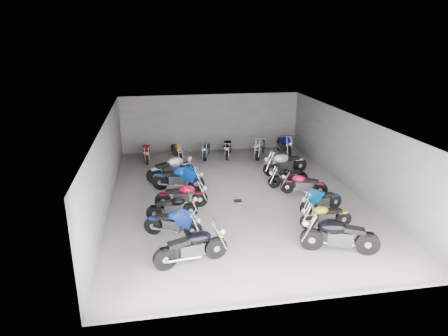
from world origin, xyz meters
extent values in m
plane|color=#A29F99|center=(0.00, 0.00, 0.00)|extent=(14.00, 14.00, 0.00)
cube|color=gray|center=(0.00, 7.00, 1.60)|extent=(10.00, 0.10, 3.20)
cube|color=gray|center=(-5.00, 0.00, 1.60)|extent=(0.10, 14.00, 3.20)
cube|color=gray|center=(5.00, 0.00, 1.60)|extent=(0.10, 14.00, 3.20)
cube|color=black|center=(0.00, 0.00, 3.22)|extent=(10.00, 14.00, 0.04)
cube|color=black|center=(0.00, -0.50, 0.01)|extent=(0.32, 0.32, 0.01)
cylinder|color=black|center=(-1.52, -4.59, 0.34)|extent=(0.70, 0.29, 0.68)
cylinder|color=black|center=(-3.03, -4.95, 0.34)|extent=(0.70, 0.31, 0.68)
cube|color=#2D2D30|center=(-2.27, -4.77, 0.45)|extent=(0.75, 0.47, 0.43)
ellipsoid|color=black|center=(-2.05, -4.72, 0.79)|extent=(0.81, 0.58, 0.39)
cube|color=black|center=(-2.61, -4.85, 0.75)|extent=(0.70, 0.44, 0.19)
cylinder|color=black|center=(-2.07, -3.27, 0.31)|extent=(0.62, 0.35, 0.62)
cylinder|color=black|center=(-3.35, -2.73, 0.31)|extent=(0.62, 0.37, 0.62)
cube|color=#2D2D30|center=(-2.71, -3.00, 0.40)|extent=(0.69, 0.51, 0.38)
ellipsoid|color=navy|center=(-2.51, -3.08, 0.71)|extent=(0.75, 0.61, 0.35)
cube|color=black|center=(-2.99, -2.88, 0.67)|extent=(0.64, 0.48, 0.17)
cylinder|color=black|center=(-2.00, -1.66, 0.29)|extent=(0.58, 0.13, 0.58)
cylinder|color=black|center=(-3.31, -1.69, 0.29)|extent=(0.58, 0.15, 0.58)
cube|color=#2D2D30|center=(-2.66, -1.68, 0.38)|extent=(0.59, 0.28, 0.36)
ellipsoid|color=black|center=(-2.46, -1.67, 0.67)|extent=(0.62, 0.37, 0.32)
cube|color=black|center=(-2.94, -1.68, 0.63)|extent=(0.55, 0.26, 0.16)
cylinder|color=black|center=(-1.56, -0.78, 0.31)|extent=(0.63, 0.17, 0.62)
cylinder|color=black|center=(-2.97, -0.68, 0.31)|extent=(0.63, 0.19, 0.62)
cube|color=#2D2D30|center=(-2.27, -0.73, 0.41)|extent=(0.65, 0.33, 0.39)
ellipsoid|color=maroon|center=(-2.05, -0.74, 0.72)|extent=(0.69, 0.43, 0.35)
cube|color=black|center=(-2.58, -0.71, 0.68)|extent=(0.61, 0.31, 0.18)
cylinder|color=black|center=(-1.52, 0.84, 0.35)|extent=(0.70, 0.34, 0.69)
cylinder|color=black|center=(-3.02, 1.29, 0.35)|extent=(0.71, 0.36, 0.69)
cube|color=#2D2D30|center=(-2.27, 1.07, 0.45)|extent=(0.77, 0.51, 0.43)
ellipsoid|color=#0839A7|center=(-2.04, 1.00, 0.80)|extent=(0.83, 0.63, 0.39)
cube|color=black|center=(-2.60, 1.17, 0.76)|extent=(0.72, 0.48, 0.20)
cylinder|color=black|center=(-1.81, 2.74, 0.35)|extent=(0.70, 0.41, 0.70)
cylinder|color=black|center=(-3.28, 2.11, 0.35)|extent=(0.71, 0.43, 0.70)
cube|color=#2D2D30|center=(-2.54, 2.43, 0.46)|extent=(0.79, 0.58, 0.44)
ellipsoid|color=silver|center=(-2.32, 2.52, 0.81)|extent=(0.86, 0.70, 0.40)
cube|color=black|center=(-2.87, 2.29, 0.77)|extent=(0.74, 0.55, 0.20)
cylinder|color=black|center=(1.47, -4.63, 0.36)|extent=(0.74, 0.38, 0.73)
cylinder|color=black|center=(3.03, -5.17, 0.36)|extent=(0.74, 0.40, 0.73)
cube|color=#2D2D30|center=(2.25, -4.90, 0.48)|extent=(0.81, 0.57, 0.46)
ellipsoid|color=black|center=(2.02, -4.82, 0.84)|extent=(0.88, 0.68, 0.41)
cube|color=black|center=(2.60, -5.02, 0.80)|extent=(0.76, 0.53, 0.21)
cylinder|color=black|center=(1.89, -3.25, 0.28)|extent=(0.57, 0.12, 0.56)
cylinder|color=black|center=(3.17, -3.28, 0.28)|extent=(0.57, 0.14, 0.56)
cube|color=#2D2D30|center=(2.53, -3.26, 0.37)|extent=(0.58, 0.27, 0.35)
ellipsoid|color=gold|center=(2.34, -3.26, 0.65)|extent=(0.61, 0.36, 0.32)
cube|color=black|center=(2.81, -3.27, 0.62)|extent=(0.54, 0.26, 0.16)
cylinder|color=black|center=(2.27, -2.16, 0.29)|extent=(0.58, 0.27, 0.57)
cylinder|color=black|center=(3.52, -1.82, 0.29)|extent=(0.59, 0.28, 0.57)
cube|color=#2D2D30|center=(2.90, -1.99, 0.38)|extent=(0.63, 0.41, 0.36)
ellipsoid|color=#044387|center=(2.71, -2.04, 0.66)|extent=(0.68, 0.51, 0.32)
cube|color=black|center=(3.17, -1.91, 0.63)|extent=(0.59, 0.39, 0.16)
cylinder|color=black|center=(2.22, -0.04, 0.30)|extent=(0.59, 0.35, 0.60)
cylinder|color=black|center=(3.45, -0.59, 0.30)|extent=(0.60, 0.37, 0.60)
cube|color=#2D2D30|center=(2.84, -0.32, 0.39)|extent=(0.67, 0.50, 0.37)
ellipsoid|color=maroon|center=(2.65, -0.23, 0.69)|extent=(0.73, 0.60, 0.33)
cube|color=black|center=(3.11, -0.44, 0.65)|extent=(0.62, 0.47, 0.17)
cylinder|color=black|center=(1.86, 0.64, 0.29)|extent=(0.59, 0.18, 0.58)
cylinder|color=black|center=(3.16, 0.79, 0.29)|extent=(0.59, 0.20, 0.58)
cube|color=#2D2D30|center=(2.51, 0.72, 0.38)|extent=(0.61, 0.34, 0.36)
ellipsoid|color=black|center=(2.31, 0.70, 0.67)|extent=(0.65, 0.43, 0.32)
cube|color=black|center=(2.80, 0.75, 0.63)|extent=(0.57, 0.31, 0.16)
cylinder|color=black|center=(2.11, 2.15, 0.35)|extent=(0.71, 0.27, 0.70)
cylinder|color=black|center=(3.66, 2.46, 0.35)|extent=(0.72, 0.29, 0.70)
cube|color=#2D2D30|center=(2.89, 2.30, 0.46)|extent=(0.76, 0.46, 0.44)
ellipsoid|color=#B1B0B5|center=(2.65, 2.26, 0.81)|extent=(0.81, 0.57, 0.39)
cube|color=black|center=(3.23, 2.37, 0.76)|extent=(0.71, 0.43, 0.20)
cylinder|color=black|center=(-3.61, 4.89, 0.30)|extent=(0.15, 0.60, 0.59)
cylinder|color=black|center=(-3.67, 6.23, 0.30)|extent=(0.16, 0.60, 0.59)
cube|color=#2D2D30|center=(-3.64, 5.56, 0.39)|extent=(0.30, 0.61, 0.37)
ellipsoid|color=maroon|center=(-3.63, 5.36, 0.68)|extent=(0.40, 0.64, 0.33)
cube|color=black|center=(-3.66, 5.86, 0.65)|extent=(0.28, 0.57, 0.17)
cylinder|color=black|center=(-1.93, 5.18, 0.28)|extent=(0.23, 0.58, 0.57)
cylinder|color=black|center=(-2.19, 6.43, 0.28)|extent=(0.24, 0.58, 0.57)
cube|color=#2D2D30|center=(-2.06, 5.81, 0.37)|extent=(0.38, 0.62, 0.35)
ellipsoid|color=orange|center=(-2.02, 5.62, 0.65)|extent=(0.47, 0.66, 0.32)
cube|color=black|center=(-2.12, 6.08, 0.62)|extent=(0.35, 0.58, 0.16)
cylinder|color=black|center=(-0.63, 5.01, 0.28)|extent=(0.26, 0.57, 0.56)
cylinder|color=black|center=(-0.29, 6.24, 0.28)|extent=(0.28, 0.58, 0.56)
cube|color=#2D2D30|center=(-0.46, 5.62, 0.37)|extent=(0.41, 0.62, 0.35)
ellipsoid|color=navy|center=(-0.51, 5.43, 0.65)|extent=(0.50, 0.67, 0.32)
cube|color=black|center=(-0.38, 5.89, 0.62)|extent=(0.38, 0.58, 0.16)
cylinder|color=black|center=(0.55, 4.91, 0.31)|extent=(0.28, 0.63, 0.62)
cylinder|color=black|center=(0.92, 6.27, 0.31)|extent=(0.30, 0.64, 0.62)
cube|color=#2D2D30|center=(0.73, 5.59, 0.41)|extent=(0.45, 0.69, 0.39)
ellipsoid|color=black|center=(0.68, 5.38, 0.72)|extent=(0.55, 0.74, 0.35)
cube|color=black|center=(0.81, 5.89, 0.68)|extent=(0.42, 0.64, 0.18)
cylinder|color=black|center=(2.12, 4.59, 0.35)|extent=(0.41, 0.69, 0.69)
cylinder|color=black|center=(2.77, 6.02, 0.35)|extent=(0.43, 0.70, 0.69)
cube|color=#2D2D30|center=(2.44, 5.30, 0.45)|extent=(0.58, 0.77, 0.43)
ellipsoid|color=#A5A6AC|center=(2.35, 5.09, 0.80)|extent=(0.70, 0.85, 0.39)
cube|color=black|center=(2.59, 5.62, 0.75)|extent=(0.55, 0.72, 0.20)
cylinder|color=black|center=(3.81, 4.55, 0.36)|extent=(0.17, 0.73, 0.73)
cylinder|color=black|center=(3.86, 6.20, 0.36)|extent=(0.19, 0.73, 0.73)
cube|color=#2D2D30|center=(3.83, 5.38, 0.48)|extent=(0.36, 0.75, 0.46)
ellipsoid|color=#080E95|center=(3.83, 5.12, 0.84)|extent=(0.48, 0.79, 0.41)
cube|color=black|center=(3.84, 5.74, 0.80)|extent=(0.34, 0.70, 0.21)
camera|label=1|loc=(-3.07, -14.95, 6.39)|focal=32.00mm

